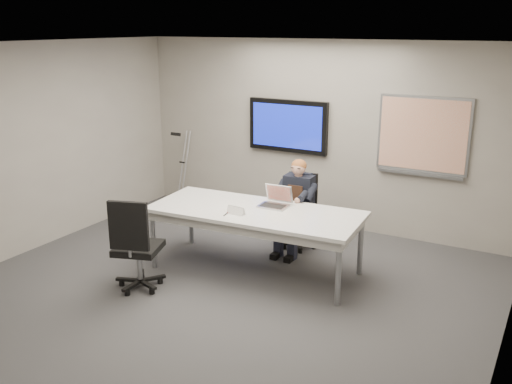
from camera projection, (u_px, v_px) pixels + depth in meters
The scene contains 15 objects.
floor at pixel (211, 299), 6.48m from camera, with size 6.00×6.00×0.02m, color #3B3B3E.
ceiling at pixel (205, 45), 5.68m from camera, with size 6.00×6.00×0.02m, color silver.
wall_back at pixel (319, 135), 8.59m from camera, with size 6.00×0.02×2.80m, color gray.
wall_left at pixel (18, 151), 7.48m from camera, with size 0.02×6.00×2.80m, color gray.
wall_right at pixel (512, 228), 4.68m from camera, with size 0.02×6.00×2.80m, color gray.
conference_table at pixel (255, 217), 7.04m from camera, with size 2.69×1.27×0.81m.
tv_display at pixel (288, 126), 8.75m from camera, with size 1.30×0.09×0.80m.
whiteboard at pixel (423, 136), 7.80m from camera, with size 1.25×0.08×1.10m.
office_chair_far at pixel (300, 225), 7.94m from camera, with size 0.58×0.58×1.02m.
office_chair_near at pixel (137, 261), 6.63m from camera, with size 0.69×0.69×1.14m.
seated_person at pixel (293, 216), 7.68m from camera, with size 0.41×0.70×1.27m.
crutch at pixel (184, 167), 9.68m from camera, with size 0.18×0.44×1.32m, color #B0B1B8, non-canonical shape.
laptop at pixel (276, 201), 7.16m from camera, with size 0.37×0.34×0.25m.
name_tent at pixel (236, 210), 6.85m from camera, with size 0.24×0.07×0.09m, color white, non-canonical shape.
pen at pixel (226, 214), 6.85m from camera, with size 0.01×0.01×0.14m, color black.
Camera 1 is at (3.31, -4.87, 3.01)m, focal length 40.00 mm.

